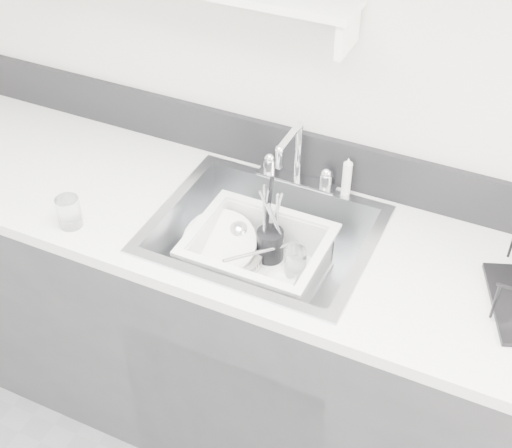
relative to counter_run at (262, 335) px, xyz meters
The scene contains 13 objects.
room_shell 1.47m from the counter_run, 90.00° to the right, with size 3.50×3.00×2.60m.
counter_run is the anchor object (origin of this frame).
backsplash 0.62m from the counter_run, 90.00° to the left, with size 3.20×0.02×0.16m, color black.
sink 0.37m from the counter_run, ahead, with size 0.64×0.52×0.20m, color silver, non-canonical shape.
faucet 0.58m from the counter_run, 90.00° to the left, with size 0.26×0.18×0.23m.
side_sprayer 0.61m from the counter_run, 57.89° to the left, with size 0.03×0.03×0.14m, color silver.
wash_tub 0.37m from the counter_run, 100.13° to the right, with size 0.40×0.32×0.15m, color silver, non-canonical shape.
plate_stack 0.36m from the counter_run, behind, with size 0.28×0.27×0.11m.
utensil_cup 0.37m from the counter_run, 91.19° to the left, with size 0.08×0.08×0.28m.
ladle 0.35m from the counter_run, 159.84° to the left, with size 0.29×0.10×0.08m, color silver, non-canonical shape.
tumbler_in_tub 0.37m from the counter_run, ahead, with size 0.07×0.07×0.09m, color white.
tumbler_counter 0.76m from the counter_run, 157.17° to the right, with size 0.07×0.07×0.10m, color white.
bowl_small 0.33m from the counter_run, 31.44° to the right, with size 0.10×0.10×0.03m, color white.
Camera 1 is at (0.65, -0.24, 2.27)m, focal length 50.00 mm.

